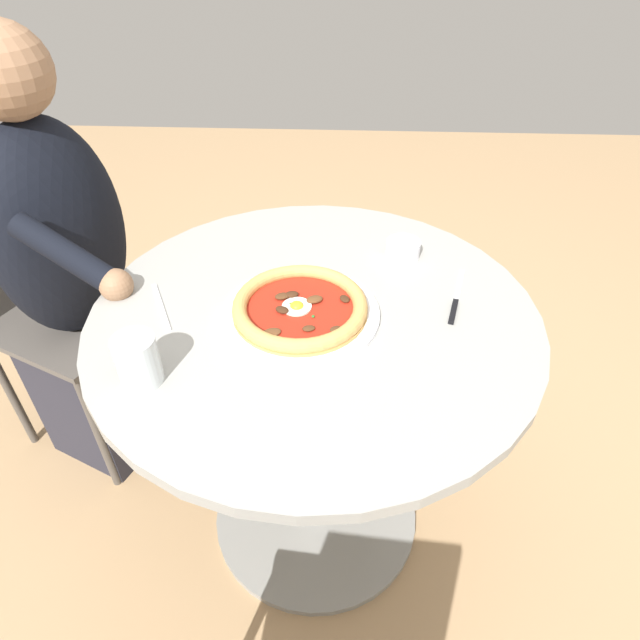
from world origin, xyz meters
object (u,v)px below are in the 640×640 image
dining_table (315,384)px  pizza_on_plate (300,308)px  water_glass (138,363)px  diner_person (81,296)px  ramekin_capers (403,248)px  cafe_chair_diner (43,282)px  steak_knife (455,303)px  fork_utensil (161,306)px

dining_table → pizza_on_plate: bearing=-63.2°
water_glass → diner_person: 0.65m
dining_table → water_glass: size_ratio=9.75×
pizza_on_plate → ramekin_capers: size_ratio=4.08×
dining_table → cafe_chair_diner: 0.85m
cafe_chair_diner → dining_table: bearing=66.0°
ramekin_capers → diner_person: size_ratio=0.06×
steak_knife → ramekin_capers: (-0.18, -0.09, 0.02)m
diner_person → dining_table: bearing=66.1°
steak_knife → cafe_chair_diner: size_ratio=0.21×
ramekin_capers → diner_person: diner_person is taller
diner_person → steak_knife: bearing=75.1°
pizza_on_plate → ramekin_capers: bearing=136.4°
pizza_on_plate → diner_person: 0.71m
water_glass → steak_knife: size_ratio=0.48×
dining_table → water_glass: water_glass is taller
dining_table → water_glass: (0.20, -0.29, 0.25)m
water_glass → fork_utensil: bearing=-173.1°
water_glass → steak_knife: bearing=112.9°
dining_table → ramekin_capers: size_ratio=11.68×
dining_table → diner_person: bearing=-113.9°
pizza_on_plate → steak_knife: 0.32m
ramekin_capers → steak_knife: bearing=28.3°
pizza_on_plate → diner_person: (-0.30, -0.61, -0.21)m
steak_knife → fork_utensil: size_ratio=1.27×
steak_knife → diner_person: (-0.25, -0.93, -0.20)m
water_glass → steak_knife: (-0.24, 0.57, -0.04)m
pizza_on_plate → cafe_chair_diner: bearing=-115.7°
steak_knife → cafe_chair_diner: cafe_chair_diner is taller
diner_person → pizza_on_plate: bearing=64.1°
pizza_on_plate → fork_utensil: pizza_on_plate is taller
dining_table → fork_utensil: (-0.00, -0.31, 0.21)m
dining_table → ramekin_capers: bearing=138.4°
water_glass → fork_utensil: (-0.20, -0.02, -0.04)m
water_glass → fork_utensil: water_glass is taller
pizza_on_plate → steak_knife: (-0.05, 0.31, -0.01)m
diner_person → cafe_chair_diner: (-0.06, -0.13, -0.00)m
fork_utensil → diner_person: diner_person is taller
water_glass → cafe_chair_diner: (-0.55, -0.49, -0.24)m
water_glass → diner_person: (-0.49, -0.36, -0.24)m
steak_knife → ramekin_capers: size_ratio=2.48×
steak_knife → cafe_chair_diner: (-0.31, -1.06, -0.20)m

